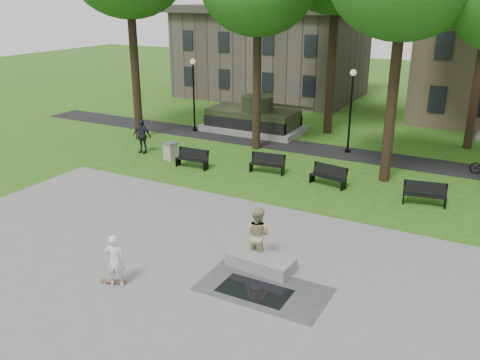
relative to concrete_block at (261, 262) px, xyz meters
The scene contains 18 objects.
ground 2.84m from the concrete_block, 133.69° to the left, with size 120.00×120.00×0.00m, color #234F12.
plaza 3.55m from the concrete_block, 123.55° to the right, with size 22.00×16.00×0.02m, color gray.
footpath 14.19m from the concrete_block, 97.93° to the left, with size 44.00×2.60×0.01m, color black.
building_left 31.53m from the concrete_block, 114.41° to the left, with size 15.00×10.00×7.20m, color #4C443D.
lamp_left 18.85m from the concrete_block, 129.81° to the left, with size 0.36×0.36×4.73m.
lamp_mid 14.65m from the concrete_block, 95.80° to the left, with size 0.36×0.36×4.73m.
tank_monument 18.13m from the concrete_block, 117.67° to the left, with size 7.45×3.40×2.40m.
puddle 1.42m from the concrete_block, 71.58° to the right, with size 2.20×1.20×0.00m, color black.
concrete_block is the anchor object (origin of this frame).
skateboard 4.75m from the concrete_block, 140.23° to the right, with size 0.78×0.20×0.07m, color brown.
skateboarder 4.68m from the concrete_block, 138.52° to the right, with size 0.63×0.41×1.72m, color silver.
friend_watching 0.93m from the concrete_block, 128.94° to the left, with size 0.93×0.73×1.92m, color tan.
pedestrian_walker 14.69m from the concrete_block, 143.72° to the left, with size 1.15×0.48×1.96m, color #1F222A.
park_bench_0 11.04m from the concrete_block, 135.02° to the left, with size 1.81×0.57×1.00m.
park_bench_1 9.75m from the concrete_block, 114.07° to the left, with size 1.84×0.73×1.00m.
park_bench_2 8.61m from the concrete_block, 94.26° to the left, with size 1.85×0.87×1.00m.
park_bench_3 9.13m from the concrete_block, 65.43° to the left, with size 1.85×0.84×1.00m.
trash_bin 12.79m from the concrete_block, 138.93° to the left, with size 0.79×0.79×0.96m.
Camera 1 is at (8.37, -15.40, 8.49)m, focal length 38.00 mm.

